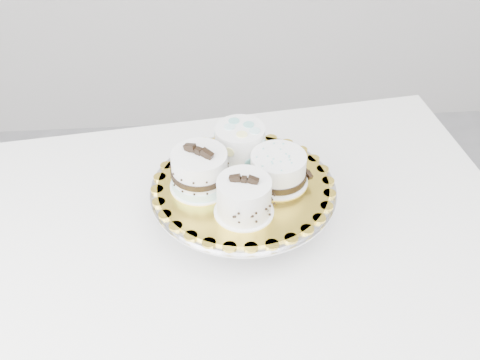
{
  "coord_description": "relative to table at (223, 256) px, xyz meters",
  "views": [
    {
      "loc": [
        -0.04,
        -0.63,
        1.63
      ],
      "look_at": [
        0.03,
        0.26,
        0.88
      ],
      "focal_mm": 45.0,
      "sensor_mm": 36.0,
      "label": 1
    }
  ],
  "objects": [
    {
      "name": "cake_stand",
      "position": [
        0.04,
        0.02,
        0.14
      ],
      "size": [
        0.37,
        0.37,
        0.1
      ],
      "color": "gray",
      "rests_on": "table"
    },
    {
      "name": "cake_board",
      "position": [
        0.04,
        0.02,
        0.18
      ],
      "size": [
        0.42,
        0.42,
        0.01
      ],
      "primitive_type": "cylinder",
      "rotation": [
        0.0,
        0.0,
        -0.25
      ],
      "color": "gold",
      "rests_on": "cake_stand"
    },
    {
      "name": "cake_banded",
      "position": [
        -0.04,
        0.03,
        0.22
      ],
      "size": [
        0.15,
        0.15,
        0.1
      ],
      "rotation": [
        0.0,
        0.0,
        -0.62
      ],
      "color": "white",
      "rests_on": "cake_board"
    },
    {
      "name": "cake_ribbon",
      "position": [
        0.11,
        0.03,
        0.21
      ],
      "size": [
        0.14,
        0.14,
        0.07
      ],
      "rotation": [
        0.0,
        0.0,
        0.4
      ],
      "color": "white",
      "rests_on": "cake_board"
    },
    {
      "name": "cake_dots",
      "position": [
        0.04,
        0.11,
        0.22
      ],
      "size": [
        0.12,
        0.12,
        0.08
      ],
      "rotation": [
        0.0,
        0.0,
        0.03
      ],
      "color": "white",
      "rests_on": "cake_board"
    },
    {
      "name": "cake_swirl",
      "position": [
        0.04,
        -0.06,
        0.21
      ],
      "size": [
        0.12,
        0.12,
        0.09
      ],
      "rotation": [
        0.0,
        0.0,
        -0.24
      ],
      "color": "white",
      "rests_on": "cake_board"
    },
    {
      "name": "table",
      "position": [
        0.0,
        0.0,
        0.0
      ],
      "size": [
        1.34,
        0.98,
        0.75
      ],
      "rotation": [
        0.0,
        0.0,
        0.13
      ],
      "color": "white",
      "rests_on": "floor"
    }
  ]
}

